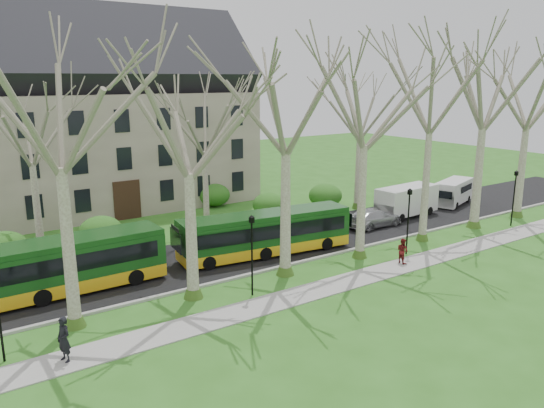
{
  "coord_description": "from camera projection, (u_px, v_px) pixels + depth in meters",
  "views": [
    {
      "loc": [
        -20.08,
        -23.31,
        11.26
      ],
      "look_at": [
        -1.97,
        3.0,
        3.66
      ],
      "focal_mm": 35.0,
      "sensor_mm": 36.0,
      "label": 1
    }
  ],
  "objects": [
    {
      "name": "pedestrian_b",
      "position": [
        402.0,
        251.0,
        32.81
      ],
      "size": [
        0.65,
        0.81,
        1.57
      ],
      "primitive_type": "imported",
      "rotation": [
        0.0,
        0.0,
        1.5
      ],
      "color": "#5E1516",
      "rests_on": "sidewalk"
    },
    {
      "name": "building",
      "position": [
        99.0,
        116.0,
        46.42
      ],
      "size": [
        26.5,
        12.2,
        16.0
      ],
      "color": "gray",
      "rests_on": "ground"
    },
    {
      "name": "curb",
      "position": [
        311.0,
        260.0,
        33.55
      ],
      "size": [
        80.0,
        0.25,
        0.14
      ],
      "primitive_type": "cube",
      "color": "#A5A39E",
      "rests_on": "ground"
    },
    {
      "name": "tree_row_verge",
      "position": [
        326.0,
        153.0,
        30.98
      ],
      "size": [
        49.0,
        7.0,
        14.0
      ],
      "color": "gray",
      "rests_on": "ground"
    },
    {
      "name": "road",
      "position": [
        275.0,
        244.0,
        36.76
      ],
      "size": [
        80.0,
        8.0,
        0.06
      ],
      "primitive_type": "cube",
      "color": "black",
      "rests_on": "ground"
    },
    {
      "name": "ground",
      "position": [
        326.0,
        267.0,
        32.36
      ],
      "size": [
        120.0,
        120.0,
        0.0
      ],
      "primitive_type": "plane",
      "color": "#2C631C",
      "rests_on": "ground"
    },
    {
      "name": "pedestrian_a",
      "position": [
        64.0,
        339.0,
        21.35
      ],
      "size": [
        0.67,
        0.81,
        1.89
      ],
      "primitive_type": "imported",
      "rotation": [
        0.0,
        0.0,
        -1.21
      ],
      "color": "black",
      "rests_on": "sidewalk"
    },
    {
      "name": "hedges",
      "position": [
        162.0,
        215.0,
        40.78
      ],
      "size": [
        30.6,
        8.6,
        2.0
      ],
      "color": "#265A19",
      "rests_on": "ground"
    },
    {
      "name": "bus_lead",
      "position": [
        48.0,
        268.0,
        27.65
      ],
      "size": [
        12.22,
        2.69,
        3.05
      ],
      "primitive_type": null,
      "rotation": [
        0.0,
        0.0,
        0.01
      ],
      "color": "#134315",
      "rests_on": "road"
    },
    {
      "name": "lamp_row",
      "position": [
        338.0,
        231.0,
        30.96
      ],
      "size": [
        36.22,
        0.22,
        4.3
      ],
      "color": "black",
      "rests_on": "ground"
    },
    {
      "name": "van_a",
      "position": [
        407.0,
        202.0,
        43.78
      ],
      "size": [
        5.91,
        2.48,
        2.52
      ],
      "primitive_type": null,
      "rotation": [
        0.0,
        0.0,
        0.07
      ],
      "color": "silver",
      "rests_on": "road"
    },
    {
      "name": "tree_row_far",
      "position": [
        218.0,
        151.0,
        39.05
      ],
      "size": [
        33.0,
        7.0,
        12.0
      ],
      "color": "gray",
      "rests_on": "ground"
    },
    {
      "name": "sidewalk",
      "position": [
        355.0,
        279.0,
        30.35
      ],
      "size": [
        70.0,
        2.0,
        0.06
      ],
      "primitive_type": "cube",
      "color": "gray",
      "rests_on": "ground"
    },
    {
      "name": "bus_follow",
      "position": [
        266.0,
        233.0,
        34.33
      ],
      "size": [
        11.64,
        3.84,
        2.86
      ],
      "primitive_type": null,
      "rotation": [
        0.0,
        0.0,
        -0.13
      ],
      "color": "#134315",
      "rests_on": "road"
    },
    {
      "name": "sedan",
      "position": [
        374.0,
        218.0,
        40.89
      ],
      "size": [
        4.88,
        2.01,
        1.41
      ],
      "primitive_type": "imported",
      "rotation": [
        0.0,
        0.0,
        1.58
      ],
      "color": "#ADAEB2",
      "rests_on": "road"
    },
    {
      "name": "van_b",
      "position": [
        454.0,
        192.0,
        47.97
      ],
      "size": [
        5.44,
        3.36,
        2.23
      ],
      "primitive_type": null,
      "rotation": [
        0.0,
        0.0,
        0.32
      ],
      "color": "silver",
      "rests_on": "road"
    }
  ]
}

